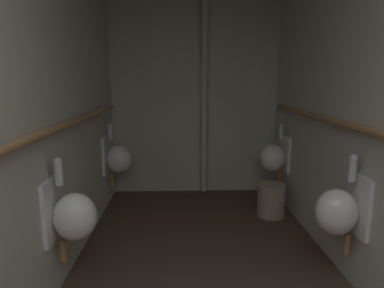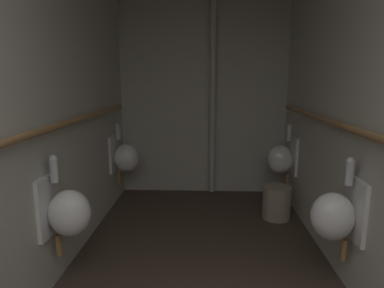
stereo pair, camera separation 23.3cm
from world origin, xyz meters
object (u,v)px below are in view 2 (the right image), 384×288
(urinal_right_mid, at_px, (336,215))
(standpipe_back_wall, at_px, (213,94))
(urinal_right_far, at_px, (282,158))
(waste_bin, at_px, (277,202))
(urinal_left_mid, at_px, (67,212))
(urinal_left_far, at_px, (124,157))

(urinal_right_mid, bearing_deg, standpipe_back_wall, 110.97)
(urinal_right_far, bearing_deg, urinal_right_mid, -90.00)
(waste_bin, bearing_deg, urinal_right_mid, -84.99)
(standpipe_back_wall, bearing_deg, urinal_left_mid, -116.17)
(urinal_left_mid, distance_m, waste_bin, 2.27)
(urinal_left_far, xyz_separation_m, urinal_right_far, (1.89, -0.00, 0.00))
(waste_bin, bearing_deg, standpipe_back_wall, 130.95)
(urinal_right_far, relative_size, waste_bin, 2.06)
(waste_bin, bearing_deg, urinal_left_mid, -142.62)
(urinal_left_mid, xyz_separation_m, urinal_right_far, (1.89, 1.71, 0.00))
(urinal_left_far, bearing_deg, standpipe_back_wall, 23.24)
(urinal_left_mid, distance_m, urinal_right_mid, 1.89)
(urinal_left_far, xyz_separation_m, urinal_right_mid, (1.89, -1.69, 0.00))
(urinal_right_mid, bearing_deg, urinal_right_far, 90.00)
(urinal_left_mid, bearing_deg, urinal_right_far, 42.14)
(urinal_left_mid, height_order, urinal_right_far, same)
(urinal_left_mid, bearing_deg, waste_bin, 37.38)
(urinal_left_far, height_order, urinal_right_mid, same)
(standpipe_back_wall, bearing_deg, waste_bin, -49.05)
(urinal_left_mid, relative_size, urinal_left_far, 1.00)
(urinal_left_mid, height_order, standpipe_back_wall, standpipe_back_wall)
(urinal_left_mid, height_order, urinal_left_far, same)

